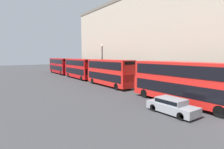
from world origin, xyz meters
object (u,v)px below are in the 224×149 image
Objects in this scene: bus_second_in_queue at (109,72)px; bus_trailing at (60,65)px; bus_leading at (182,81)px; bus_third_in_queue at (79,68)px; car_dark_sedan at (172,105)px.

bus_second_in_queue is 0.91× the size of bus_trailing.
bus_leading is at bearing -90.00° from bus_trailing.
bus_second_in_queue reaches higher than bus_trailing.
bus_third_in_queue is 0.91× the size of bus_trailing.
bus_trailing is 2.63× the size of car_dark_sedan.
bus_leading is 13.16m from bus_second_in_queue.
car_dark_sedan is (-3.40, -38.42, -1.63)m from bus_trailing.
bus_third_in_queue reaches higher than bus_trailing.
bus_trailing is at bearing 90.00° from bus_third_in_queue.
car_dark_sedan is (-3.40, -1.27, -1.67)m from bus_leading.
bus_leading is 37.14m from bus_trailing.
bus_second_in_queue is at bearing -90.00° from bus_third_in_queue.
car_dark_sedan is at bearing -97.47° from bus_third_in_queue.
bus_second_in_queue is at bearing -90.00° from bus_trailing.
bus_leading is at bearing 20.54° from car_dark_sedan.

